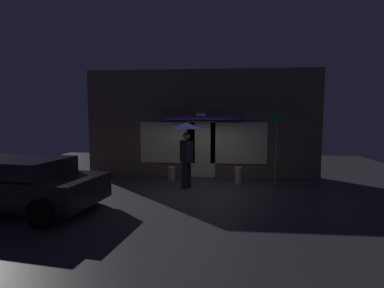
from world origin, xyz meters
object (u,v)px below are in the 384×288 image
Objects in this scene: street_sign_post at (277,145)px; sidewalk_bollard_2 at (239,176)px; person_with_umbrella at (186,137)px; parked_car at (20,183)px; sidewalk_bollard at (171,174)px.

street_sign_post is 1.71m from sidewalk_bollard_2.
person_with_umbrella is 3.01m from street_sign_post.
person_with_umbrella is 2.37m from sidewalk_bollard_2.
parked_car is 7.07× the size of sidewalk_bollard_2.
sidewalk_bollard is 2.47m from sidewalk_bollard_2.
person_with_umbrella is at bearing 41.62° from parked_car.
person_with_umbrella is at bearing -57.02° from sidewalk_bollard.
person_with_umbrella reaches higher than sidewalk_bollard_2.
sidewalk_bollard is at bearing 174.17° from person_with_umbrella.
parked_car is 1.69× the size of street_sign_post.
parked_car is 8.24× the size of sidewalk_bollard.
sidewalk_bollard is (-3.66, 0.70, -1.19)m from street_sign_post.
street_sign_post reaches higher than parked_car.
person_with_umbrella is at bearing -173.40° from street_sign_post.
sidewalk_bollard is at bearing 172.54° from sidewalk_bollard_2.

